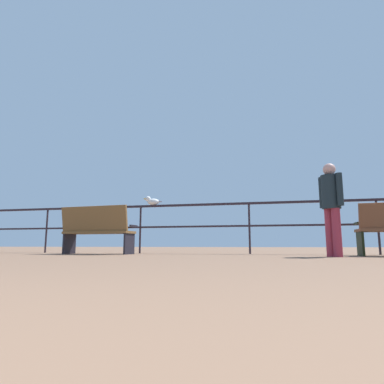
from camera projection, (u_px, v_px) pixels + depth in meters
name	position (u px, v px, depth m)	size (l,w,h in m)	color
pier_railing	(249.00, 215.00, 7.23)	(25.15, 0.05, 1.11)	#291E26
bench_near_left	(96.00, 228.00, 7.04)	(1.58, 0.71, 0.99)	brown
person_by_bench	(331.00, 202.00, 5.52)	(0.33, 0.42, 1.54)	#972B3C
seagull_on_rail	(152.00, 201.00, 7.80)	(0.42, 0.25, 0.21)	white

